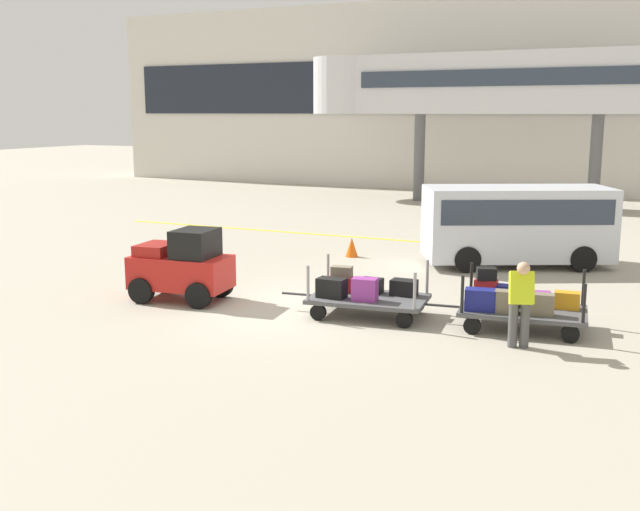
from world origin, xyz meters
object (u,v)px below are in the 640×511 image
Objects in this scene: baggage_cart_middle at (517,304)px; baggage_handler at (521,300)px; baggage_tug at (182,266)px; safety_cone_near at (352,247)px; baggage_cart_lead at (364,293)px; shuttle_van at (517,220)px.

baggage_cart_middle is 1.96× the size of baggage_handler.
safety_cone_near is at bearing 77.76° from baggage_tug.
baggage_cart_lead is at bearing 165.14° from baggage_handler.
shuttle_van is 9.35× the size of safety_cone_near.
safety_cone_near is at bearing 131.98° from baggage_handler.
shuttle_van reaches higher than baggage_handler.
shuttle_van reaches higher than baggage_cart_middle.
baggage_cart_lead is 1.96× the size of baggage_handler.
baggage_handler is at bearing -2.79° from baggage_tug.
baggage_tug reaches higher than baggage_cart_lead.
baggage_tug reaches higher than baggage_cart_middle.
baggage_cart_middle reaches higher than safety_cone_near.
safety_cone_near is at bearing -170.72° from shuttle_van.
safety_cone_near is at bearing 136.32° from baggage_cart_middle.
baggage_tug reaches higher than safety_cone_near.
shuttle_van is (-1.48, 7.31, 0.37)m from baggage_handler.
shuttle_van is (1.76, 6.45, 0.76)m from baggage_cart_lead.
baggage_cart_lead is at bearing -105.26° from shuttle_van.
shuttle_van reaches higher than baggage_tug.
baggage_tug is 6.39m from safety_cone_near.
baggage_handler is 0.30× the size of shuttle_van.
baggage_cart_middle is at bearing 6.34° from baggage_cart_lead.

